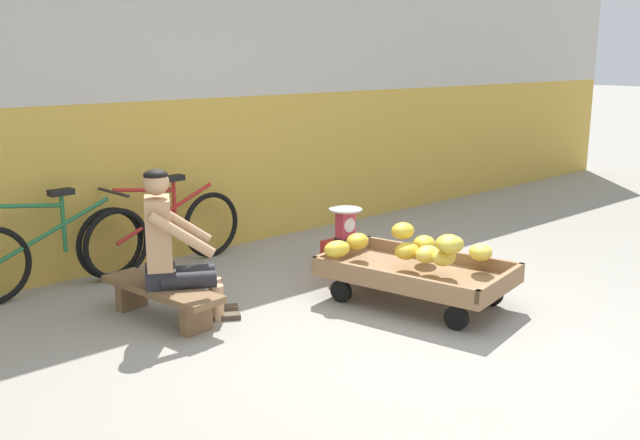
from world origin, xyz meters
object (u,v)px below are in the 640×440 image
(weighing_scale, at_px, (346,224))
(bicycle_far_left, at_px, (166,231))
(banana_cart, at_px, (416,275))
(vendor_seated, at_px, (171,246))
(low_bench, at_px, (162,294))
(bicycle_near_left, at_px, (54,250))
(plastic_crate, at_px, (345,256))

(weighing_scale, height_order, bicycle_far_left, bicycle_far_left)
(banana_cart, height_order, vendor_seated, vendor_seated)
(banana_cart, distance_m, vendor_seated, 1.91)
(banana_cart, relative_size, low_bench, 1.40)
(banana_cart, relative_size, bicycle_far_left, 0.95)
(weighing_scale, bearing_deg, bicycle_near_left, 150.10)
(weighing_scale, xyz_separation_m, bicycle_far_left, (-1.12, 1.22, -0.10))
(vendor_seated, height_order, weighing_scale, vendor_seated)
(plastic_crate, xyz_separation_m, bicycle_near_left, (-2.16, 1.24, 0.20))
(vendor_seated, relative_size, plastic_crate, 3.17)
(weighing_scale, distance_m, bicycle_far_left, 1.66)
(plastic_crate, bearing_deg, bicycle_near_left, 150.13)
(weighing_scale, bearing_deg, plastic_crate, 90.00)
(low_bench, xyz_separation_m, bicycle_far_left, (0.73, 1.16, 0.15))
(low_bench, bearing_deg, banana_cart, -31.60)
(vendor_seated, distance_m, weighing_scale, 1.77)
(low_bench, relative_size, vendor_seated, 0.99)
(low_bench, xyz_separation_m, vendor_seated, (0.08, -0.04, 0.37))
(weighing_scale, bearing_deg, banana_cart, -99.69)
(banana_cart, bearing_deg, vendor_seated, 148.30)
(vendor_seated, distance_m, bicycle_far_left, 1.39)
(banana_cart, bearing_deg, bicycle_near_left, 131.94)
(vendor_seated, distance_m, plastic_crate, 1.82)
(bicycle_near_left, bearing_deg, bicycle_far_left, -1.35)
(low_bench, height_order, bicycle_near_left, bicycle_near_left)
(low_bench, distance_m, weighing_scale, 1.86)
(banana_cart, bearing_deg, low_bench, 148.40)
(bicycle_near_left, bearing_deg, low_bench, -75.05)
(plastic_crate, height_order, weighing_scale, weighing_scale)
(low_bench, distance_m, bicycle_near_left, 1.24)
(bicycle_far_left, bearing_deg, vendor_seated, -118.28)
(bicycle_far_left, bearing_deg, low_bench, -121.95)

